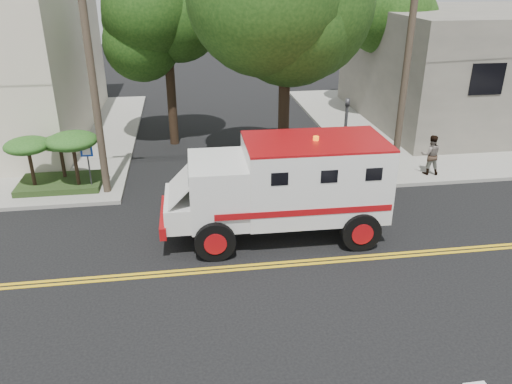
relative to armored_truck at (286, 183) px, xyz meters
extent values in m
plane|color=black|center=(-0.66, -1.86, -1.85)|extent=(100.00, 100.00, 0.00)
cube|color=gray|center=(12.84, 11.64, -1.78)|extent=(17.00, 17.00, 0.15)
cube|color=#645F56|center=(14.34, 12.14, 1.30)|extent=(14.00, 12.00, 6.00)
cylinder|color=#382D23|center=(-6.26, 4.14, 2.65)|extent=(0.28, 0.28, 9.00)
cylinder|color=#382D23|center=(5.64, 4.34, 2.65)|extent=(0.28, 0.28, 9.00)
cylinder|color=black|center=(0.84, 4.64, 1.65)|extent=(0.44, 0.44, 7.00)
sphere|color=black|center=(0.84, 4.64, 5.15)|extent=(5.32, 5.32, 5.32)
cylinder|color=black|center=(-3.66, 10.14, 0.95)|extent=(0.44, 0.44, 5.60)
sphere|color=black|center=(-3.66, 10.14, 3.75)|extent=(3.92, 3.92, 3.92)
sphere|color=black|center=(-2.82, 9.58, 4.17)|extent=(3.36, 3.36, 3.36)
cylinder|color=black|center=(7.84, 14.14, 1.12)|extent=(0.44, 0.44, 5.95)
sphere|color=black|center=(7.84, 14.14, 4.10)|extent=(4.20, 4.20, 4.20)
sphere|color=black|center=(8.74, 13.54, 4.55)|extent=(3.60, 3.60, 3.60)
cylinder|color=#3F3F42|center=(3.14, 3.74, -0.05)|extent=(0.12, 0.12, 3.60)
imported|color=#3F3F42|center=(3.14, 3.74, 1.30)|extent=(0.15, 0.18, 0.90)
cylinder|color=#3F3F42|center=(-6.86, 4.34, -0.85)|extent=(0.06, 0.06, 2.00)
cube|color=#0C33A5|center=(-6.86, 4.28, -0.05)|extent=(0.45, 0.03, 0.45)
cube|color=#1E3314|center=(-8.16, 4.94, -1.58)|extent=(3.20, 2.00, 0.24)
cylinder|color=black|center=(-9.06, 4.64, -0.70)|extent=(0.14, 0.14, 1.52)
ellipsoid|color=#194A16|center=(-9.06, 4.64, 0.15)|extent=(1.73, 1.73, 0.60)
cylinder|color=black|center=(-8.06, 5.34, -0.78)|extent=(0.14, 0.14, 1.36)
ellipsoid|color=#194A16|center=(-8.06, 5.34, -0.02)|extent=(1.55, 1.55, 0.54)
cylinder|color=black|center=(-7.36, 4.44, -0.62)|extent=(0.14, 0.14, 1.68)
ellipsoid|color=#194A16|center=(-7.36, 4.44, 0.32)|extent=(1.91, 1.91, 0.66)
cube|color=silver|center=(0.93, -0.01, 0.14)|extent=(4.47, 2.67, 2.39)
cube|color=silver|center=(-2.15, 0.03, -0.09)|extent=(1.85, 2.53, 1.94)
cube|color=black|center=(-3.04, 0.04, 0.42)|extent=(0.09, 1.94, 0.80)
cube|color=silver|center=(-3.34, 0.04, -0.66)|extent=(1.05, 2.29, 0.80)
cube|color=#9A0B0F|center=(-3.91, 0.05, -0.94)|extent=(0.24, 2.45, 0.40)
cube|color=#9A0B0F|center=(0.93, -0.01, 1.37)|extent=(4.47, 2.67, 0.07)
cylinder|color=black|center=(-2.39, -1.25, -1.23)|extent=(1.26, 0.38, 1.25)
cylinder|color=black|center=(-2.36, 1.31, -1.23)|extent=(1.26, 0.38, 1.25)
cylinder|color=black|center=(2.16, -1.30, -1.23)|extent=(1.26, 0.38, 1.25)
cylinder|color=black|center=(2.20, 1.25, -1.23)|extent=(1.26, 0.38, 1.25)
imported|color=gray|center=(4.84, 3.64, -0.86)|extent=(0.73, 0.62, 1.69)
imported|color=gray|center=(7.05, 4.04, -0.85)|extent=(0.95, 0.81, 1.71)
camera|label=1|loc=(-3.07, -14.40, 6.29)|focal=35.00mm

